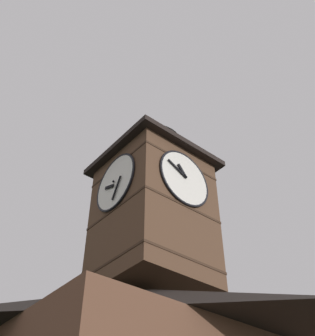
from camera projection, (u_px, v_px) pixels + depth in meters
clock_tower at (153, 208)px, 18.09m from camera, size 4.60×4.60×8.94m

